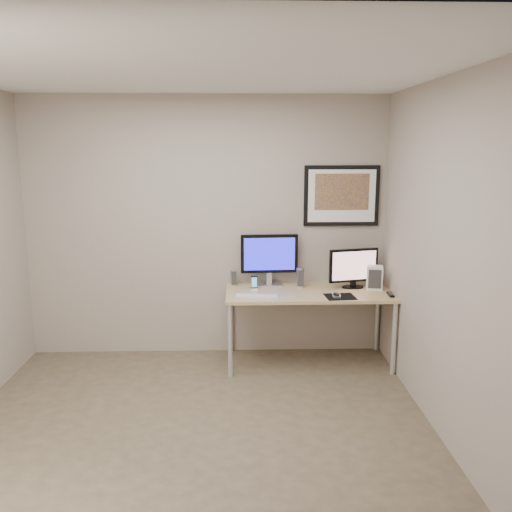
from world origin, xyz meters
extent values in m
plane|color=#4D4230|center=(0.00, 0.00, 0.00)|extent=(3.60, 3.60, 0.00)
plane|color=white|center=(0.00, 0.00, 2.60)|extent=(3.60, 3.60, 0.00)
plane|color=gray|center=(0.00, 1.70, 1.30)|extent=(3.60, 0.00, 3.60)
plane|color=gray|center=(1.80, 0.00, 1.30)|extent=(0.00, 3.40, 3.40)
cube|color=#9E824C|center=(1.00, 1.35, 0.71)|extent=(1.60, 0.70, 0.03)
cylinder|color=silver|center=(0.24, 1.04, 0.35)|extent=(0.04, 0.04, 0.70)
cylinder|color=silver|center=(0.24, 1.66, 0.35)|extent=(0.04, 0.04, 0.70)
cylinder|color=silver|center=(1.76, 1.04, 0.35)|extent=(0.04, 0.04, 0.70)
cylinder|color=silver|center=(1.76, 1.66, 0.35)|extent=(0.04, 0.04, 0.70)
cube|color=black|center=(1.35, 1.68, 1.62)|extent=(0.75, 0.03, 0.60)
cube|color=white|center=(1.35, 1.67, 1.62)|extent=(0.67, 0.00, 0.52)
cube|color=gold|center=(1.35, 1.66, 1.66)|extent=(0.54, 0.00, 0.36)
cube|color=silver|center=(0.63, 1.59, 0.74)|extent=(0.27, 0.20, 0.02)
cube|color=silver|center=(0.63, 1.59, 0.81)|extent=(0.05, 0.04, 0.11)
cube|color=black|center=(0.63, 1.59, 1.06)|extent=(0.57, 0.07, 0.39)
cube|color=#1513C0|center=(0.63, 1.57, 1.06)|extent=(0.51, 0.03, 0.33)
cube|color=black|center=(1.45, 1.46, 0.74)|extent=(0.23, 0.16, 0.02)
cube|color=black|center=(1.45, 1.46, 0.77)|extent=(0.06, 0.05, 0.05)
cube|color=black|center=(1.45, 1.46, 0.96)|extent=(0.50, 0.14, 0.33)
cube|color=#D2968D|center=(1.45, 1.44, 0.96)|extent=(0.44, 0.11, 0.28)
cylinder|color=silver|center=(0.27, 1.60, 0.81)|extent=(0.07, 0.07, 0.16)
cylinder|color=silver|center=(0.93, 1.52, 0.83)|extent=(0.08, 0.08, 0.20)
cube|color=black|center=(0.47, 1.42, 0.80)|extent=(0.07, 0.07, 0.14)
cube|color=silver|center=(0.49, 1.18, 0.74)|extent=(0.42, 0.16, 0.01)
cube|color=black|center=(1.26, 1.15, 0.73)|extent=(0.29, 0.26, 0.00)
ellipsoid|color=black|center=(1.23, 1.13, 0.75)|extent=(0.07, 0.12, 0.04)
cube|color=black|center=(1.75, 1.18, 0.74)|extent=(0.05, 0.17, 0.02)
cube|color=white|center=(1.65, 1.40, 0.85)|extent=(0.17, 0.14, 0.23)
camera|label=1|loc=(0.33, -3.68, 2.11)|focal=38.00mm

